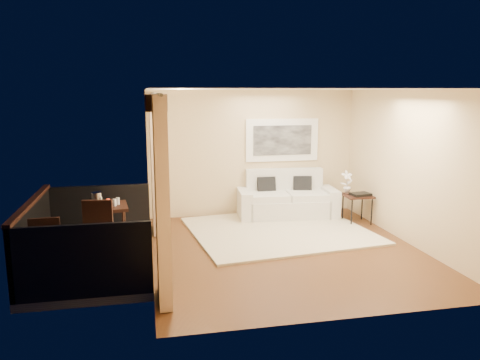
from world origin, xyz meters
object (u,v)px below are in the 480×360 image
object	(u,v)px
sofa	(286,200)
ice_bucket	(97,198)
bistro_table	(106,210)
orchid	(347,182)
balcony_chair_far	(100,226)
side_table	(358,197)
balcony_chair_near	(45,248)

from	to	relation	value
sofa	ice_bucket	bearing A→B (deg)	-154.83
bistro_table	ice_bucket	size ratio (longest dim) A/B	4.01
bistro_table	sofa	bearing A→B (deg)	23.35
orchid	ice_bucket	size ratio (longest dim) A/B	2.37
orchid	balcony_chair_far	size ratio (longest dim) A/B	0.45
sofa	ice_bucket	xyz separation A→B (m)	(-3.77, -1.43, 0.55)
side_table	orchid	bearing A→B (deg)	134.80
sofa	balcony_chair_near	bearing A→B (deg)	-142.19
sofa	ice_bucket	size ratio (longest dim) A/B	10.75
sofa	orchid	bearing A→B (deg)	-23.69
sofa	balcony_chair_near	world-z (taller)	sofa
balcony_chair_near	orchid	bearing A→B (deg)	18.65
balcony_chair_near	bistro_table	bearing A→B (deg)	56.81
orchid	side_table	bearing A→B (deg)	-45.20
side_table	bistro_table	distance (m)	4.96
sofa	balcony_chair_near	size ratio (longest dim) A/B	2.25
side_table	bistro_table	xyz separation A→B (m)	(-4.89, -0.80, 0.19)
side_table	balcony_chair_far	xyz separation A→B (m)	(-4.95, -1.35, 0.08)
balcony_chair_far	ice_bucket	bearing A→B (deg)	-73.02
side_table	orchid	size ratio (longest dim) A/B	1.25
balcony_chair_far	sofa	bearing A→B (deg)	-141.06
sofa	balcony_chair_far	distance (m)	4.25
side_table	ice_bucket	distance (m)	5.11
sofa	balcony_chair_far	bearing A→B (deg)	-145.65
sofa	orchid	distance (m)	1.34
orchid	ice_bucket	distance (m)	4.95
bistro_table	side_table	bearing A→B (deg)	9.28
side_table	balcony_chair_far	world-z (taller)	balcony_chair_far
sofa	side_table	world-z (taller)	sofa
balcony_chair_far	bistro_table	bearing A→B (deg)	-87.24
sofa	bistro_table	distance (m)	3.96
sofa	orchid	xyz separation A→B (m)	(1.11, -0.59, 0.47)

